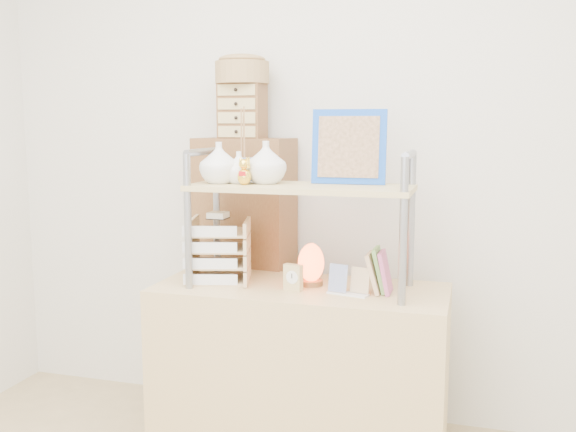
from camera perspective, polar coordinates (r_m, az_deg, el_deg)
name	(u,v)px	position (r m, az deg, el deg)	size (l,w,h in m)	color
room_shell	(224,21)	(1.83, -5.73, 16.89)	(3.42, 3.41, 2.61)	silver
desk	(300,374)	(2.78, 1.08, -13.82)	(1.20, 0.50, 0.75)	tan
cabinet	(246,278)	(3.13, -3.79, -5.52)	(0.45, 0.24, 1.35)	brown
hutch	(278,178)	(2.62, -0.89, 3.42)	(0.90, 0.34, 0.73)	gray
letter_tray	(219,254)	(2.75, -6.16, -3.34)	(0.29, 0.29, 0.30)	tan
salt_lamp	(311,264)	(2.67, 2.06, -4.28)	(0.12, 0.11, 0.18)	brown
desk_clock	(293,277)	(2.59, 0.46, -5.48)	(0.08, 0.05, 0.11)	tan
postcard_stand	(348,286)	(2.55, 5.37, -6.23)	(0.17, 0.08, 0.12)	white
drawer_chest	(242,111)	(3.02, -4.08, 9.28)	(0.20, 0.16, 0.25)	brown
woven_basket	(242,73)	(3.03, -4.10, 12.59)	(0.25, 0.25, 0.10)	#956D44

